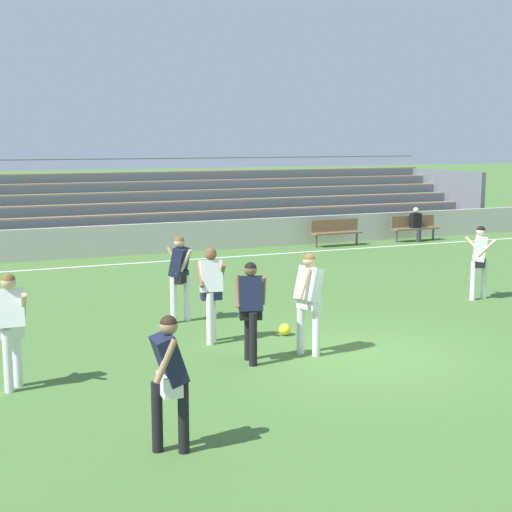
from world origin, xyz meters
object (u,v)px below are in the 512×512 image
Objects in this scene: spectator_seated at (416,222)px; player_dark_wide_left at (180,271)px; bleacher_stand at (168,205)px; bench_far_left at (414,226)px; bench_near_bin at (336,230)px; player_white_deep_cover at (211,286)px; player_white_trailing_run at (480,256)px; soccer_ball at (285,330)px; player_dark_challenging at (251,303)px; player_white_overlapping at (309,295)px; player_white_pressing_high at (11,321)px; player_dark_wide_right at (169,372)px.

spectator_seated is 13.77m from player_dark_wide_left.
bleacher_stand is 13.74× the size of bench_far_left.
player_white_deep_cover reaches higher than bench_near_bin.
player_white_trailing_run reaches higher than spectator_seated.
player_white_deep_cover is 7.80× the size of soccer_ball.
bench_far_left is 1.09× the size of player_dark_challenging.
player_white_deep_cover is 0.99× the size of player_white_overlapping.
player_white_overlapping is (-9.92, -11.02, 0.33)m from spectator_seated.
player_white_overlapping is at bearing -1.63° from player_white_pressing_high.
player_white_deep_cover reaches higher than bench_far_left.
player_dark_challenging is at bearing -134.83° from spectator_seated.
bench_near_bin is at bearing 54.50° from player_dark_wide_right.
player_dark_challenging reaches higher than bench_far_left.
soccer_ball is (-5.37, -1.12, -0.89)m from player_white_trailing_run.
player_dark_wide_left is at bearing -105.25° from bleacher_stand.
bench_far_left is 1.05× the size of player_white_deep_cover.
player_white_pressing_high is at bearing 178.37° from player_white_overlapping.
player_dark_wide_left is at bearing 40.26° from player_white_pressing_high.
player_dark_wide_left is at bearing 94.35° from player_dark_challenging.
bench_near_bin is 1.04× the size of player_white_overlapping.
player_dark_wide_left is at bearing -134.76° from bench_near_bin.
player_dark_wide_left is (-3.33, -12.23, -0.21)m from bleacher_stand.
soccer_ball is (4.89, 1.15, -0.91)m from player_white_pressing_high.
spectator_seated reaches higher than bench_near_bin.
bleacher_stand reaches higher than spectator_seated.
player_dark_challenging reaches higher than player_dark_wide_right.
bench_far_left is at bearing -27.65° from bleacher_stand.
spectator_seated is 15.58m from player_dark_challenging.
soccer_ball is (-1.87, -13.98, -1.12)m from bleacher_stand.
bench_far_left reaches higher than soccer_ball.
bleacher_stand reaches higher than player_white_pressing_high.
spectator_seated is 0.70× the size of player_white_overlapping.
player_dark_challenging is 0.96× the size of player_white_overlapping.
player_dark_wide_right is at bearing -127.64° from player_dark_challenging.
player_white_deep_cover is at bearing -88.33° from player_dark_wide_left.
player_dark_challenging is (-3.10, -15.29, -0.25)m from bleacher_stand.
bench_near_bin reaches higher than soccer_ball.
player_dark_wide_left is at bearing 91.67° from player_white_deep_cover.
bleacher_stand is at bearing 74.75° from player_dark_wide_left.
player_dark_challenging reaches higher than soccer_ball.
bench_near_bin is at bearing 58.82° from player_white_overlapping.
bench_near_bin is 1.05× the size of player_dark_wide_left.
player_dark_challenging is (-10.98, -11.05, 0.28)m from spectator_seated.
bleacher_stand is 14.30m from player_white_deep_cover.
player_white_overlapping reaches higher than player_dark_challenging.
soccer_ball is at bearing 50.49° from player_dark_wide_right.
soccer_ball is at bearing -134.70° from bench_far_left.
bleacher_stand is 8.92m from bench_far_left.
player_white_overlapping is (-2.04, -15.26, -0.20)m from bleacher_stand.
bench_near_bin is at bearing -41.30° from bleacher_stand.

